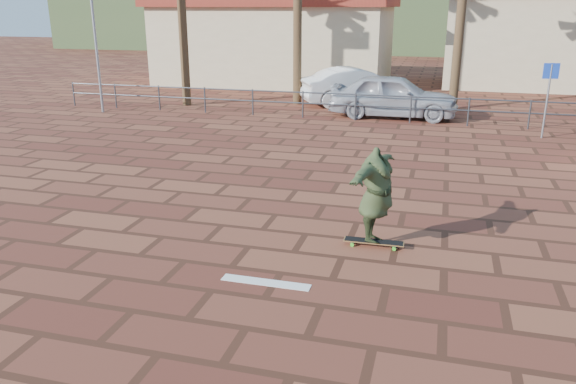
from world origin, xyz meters
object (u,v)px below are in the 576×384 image
object	(u,v)px
car_silver	(393,96)
longboard	(374,242)
car_white	(357,86)
skateboarder	(376,195)

from	to	relation	value
car_silver	longboard	bearing A→B (deg)	-176.60
longboard	car_silver	world-z (taller)	car_silver
car_silver	car_white	xyz separation A→B (m)	(-1.76, 2.51, -0.03)
longboard	car_silver	size ratio (longest dim) A/B	0.22
longboard	car_white	size ratio (longest dim) A/B	0.22
car_white	car_silver	bearing A→B (deg)	-173.37
longboard	skateboarder	size ratio (longest dim) A/B	0.51
skateboarder	longboard	bearing A→B (deg)	-80.00
car_silver	car_white	world-z (taller)	car_silver
skateboarder	car_white	bearing A→B (deg)	19.92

